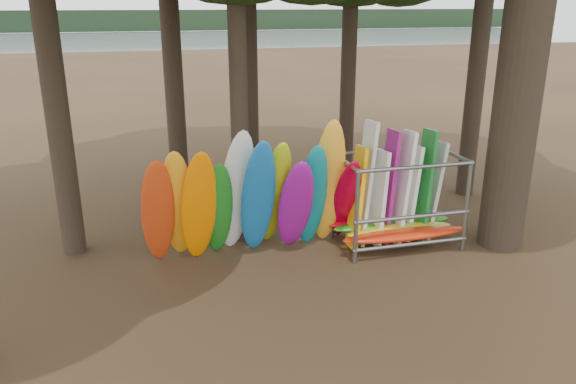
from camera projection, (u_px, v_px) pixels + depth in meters
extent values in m
plane|color=#47331E|center=(328.00, 277.00, 11.58)|extent=(120.00, 120.00, 0.00)
plane|color=gray|center=(165.00, 50.00, 66.52)|extent=(160.00, 160.00, 0.00)
cube|color=black|center=(151.00, 20.00, 111.66)|extent=(160.00, 4.00, 4.00)
cylinder|color=black|center=(350.00, 18.00, 16.83)|extent=(0.47, 0.47, 9.87)
cylinder|color=black|center=(237.00, 21.00, 11.86)|extent=(0.40, 0.40, 10.01)
ellipsoid|color=red|center=(158.00, 213.00, 11.56)|extent=(0.77, 1.30, 2.63)
ellipsoid|color=#F7A318|center=(178.00, 206.00, 11.76)|extent=(0.77, 1.42, 2.77)
ellipsoid|color=#FF7400|center=(199.00, 208.00, 11.65)|extent=(0.89, 1.30, 2.75)
ellipsoid|color=#1C741E|center=(218.00, 210.00, 11.99)|extent=(0.66, 1.25, 2.45)
ellipsoid|color=white|center=(236.00, 193.00, 12.01)|extent=(0.93, 1.53, 3.10)
ellipsoid|color=#1464B4|center=(258.00, 199.00, 11.89)|extent=(0.73, 1.51, 2.95)
ellipsoid|color=#ABBF14|center=(274.00, 195.00, 12.27)|extent=(0.71, 1.84, 2.91)
ellipsoid|color=#8C128D|center=(295.00, 206.00, 12.20)|extent=(0.82, 1.49, 2.49)
ellipsoid|color=#0D7780|center=(312.00, 197.00, 12.38)|extent=(0.73, 1.27, 2.70)
ellipsoid|color=#F5A627|center=(328.00, 183.00, 12.52)|extent=(0.87, 1.29, 3.18)
ellipsoid|color=#B10021|center=(345.00, 200.00, 12.74)|extent=(0.77, 1.63, 2.37)
ellipsoid|color=red|center=(405.00, 234.00, 12.63)|extent=(3.00, 0.55, 0.24)
ellipsoid|color=yellow|center=(400.00, 230.00, 12.87)|extent=(2.60, 0.55, 0.24)
ellipsoid|color=#26821D|center=(392.00, 224.00, 13.24)|extent=(2.96, 0.55, 0.24)
ellipsoid|color=red|center=(387.00, 219.00, 13.50)|extent=(3.08, 0.55, 0.24)
cube|color=#FCB90D|center=(357.00, 199.00, 12.64)|extent=(0.34, 0.76, 2.39)
cube|color=silver|center=(365.00, 184.00, 12.84)|extent=(0.46, 0.82, 2.90)
cube|color=white|center=(379.00, 199.00, 12.85)|extent=(0.31, 0.76, 2.25)
cube|color=#991976|center=(388.00, 187.00, 12.98)|extent=(0.36, 0.78, 2.67)
cube|color=white|center=(402.00, 188.00, 12.89)|extent=(0.43, 0.78, 2.67)
cube|color=white|center=(410.00, 193.00, 13.18)|extent=(0.40, 0.76, 2.28)
cube|color=#1A782B|center=(424.00, 186.00, 13.05)|extent=(0.33, 0.78, 2.66)
cube|color=silver|center=(432.00, 190.00, 13.28)|extent=(0.49, 0.76, 2.34)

